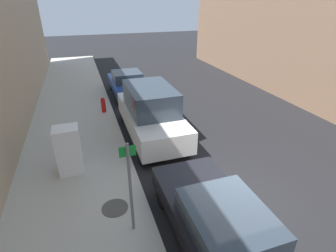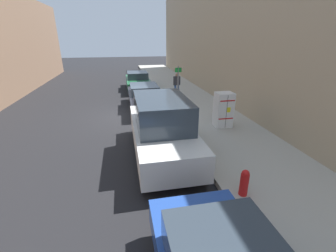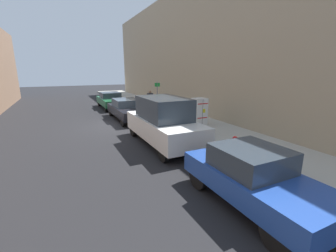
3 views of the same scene
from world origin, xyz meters
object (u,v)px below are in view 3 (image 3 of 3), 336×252
parked_sedan_green (111,100)px  discarded_refrigerator (199,112)px  pedestrian_walking_far (150,99)px  parked_van_white (163,121)px  street_sign_post (157,98)px  parked_hatchback_blue (254,177)px  parked_sedan_dark (127,109)px  fire_hydrant (235,145)px

parked_sedan_green → discarded_refrigerator: bearing=108.5°
pedestrian_walking_far → parked_van_white: bearing=-78.3°
parked_sedan_green → parked_van_white: (-0.00, 11.28, 0.34)m
parked_van_white → street_sign_post: bearing=-110.1°
parked_van_white → parked_hatchback_blue: parked_van_white is taller
street_sign_post → parked_sedan_dark: size_ratio=0.50×
discarded_refrigerator → parked_van_white: (3.16, 1.85, 0.10)m
parked_hatchback_blue → street_sign_post: bearing=-99.9°
parked_sedan_green → parked_van_white: parked_van_white is taller
parked_sedan_green → parked_sedan_dark: 5.36m
street_sign_post → parked_sedan_dark: bearing=-32.2°
discarded_refrigerator → fire_hydrant: bearing=72.1°
discarded_refrigerator → parked_van_white: parked_van_white is taller
discarded_refrigerator → parked_van_white: bearing=30.3°
discarded_refrigerator → fire_hydrant: (1.51, 4.68, -0.41)m
discarded_refrigerator → parked_sedan_dark: discarded_refrigerator is taller
street_sign_post → fire_hydrant: 7.71m
street_sign_post → pedestrian_walking_far: size_ratio=1.54×
pedestrian_walking_far → parked_hatchback_blue: (2.43, 13.17, -0.31)m
fire_hydrant → parked_sedan_dark: bearing=-79.3°
parked_van_white → parked_hatchback_blue: bearing=90.0°
parked_sedan_green → parked_sedan_dark: size_ratio=0.96×
discarded_refrigerator → pedestrian_walking_far: 6.03m
parked_sedan_dark → parked_van_white: bearing=90.0°
parked_sedan_dark → parked_van_white: (0.00, 5.93, 0.34)m
parked_sedan_green → parked_sedan_dark: bearing=90.0°
pedestrian_walking_far → parked_sedan_green: size_ratio=0.34×
parked_sedan_dark → parked_van_white: parked_van_white is taller
parked_sedan_dark → pedestrian_walking_far: bearing=-141.9°
pedestrian_walking_far → parked_sedan_green: (2.43, -3.45, -0.34)m
pedestrian_walking_far → parked_sedan_dark: 3.10m
discarded_refrigerator → parked_hatchback_blue: (3.16, 7.19, -0.21)m
parked_van_white → parked_hatchback_blue: (0.00, 5.34, -0.31)m
fire_hydrant → parked_hatchback_blue: bearing=56.6°
parked_sedan_dark → parked_hatchback_blue: size_ratio=1.24×
street_sign_post → parked_sedan_green: street_sign_post is taller
fire_hydrant → parked_sedan_green: (1.65, -14.12, 0.17)m
parked_sedan_dark → street_sign_post: bearing=147.8°
discarded_refrigerator → parked_sedan_dark: (3.16, -4.08, -0.24)m
pedestrian_walking_far → parked_hatchback_blue: bearing=-71.6°
parked_van_white → parked_hatchback_blue: 5.35m
pedestrian_walking_far → discarded_refrigerator: bearing=-54.1°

